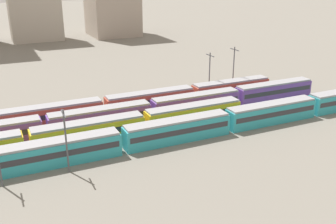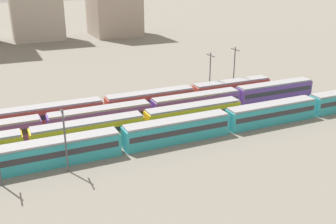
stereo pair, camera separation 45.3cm
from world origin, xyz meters
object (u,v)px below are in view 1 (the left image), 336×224
Objects in this scene: train_track_0 at (177,130)px; catenary_pole_0 at (66,138)px; catenary_pole_3 at (209,72)px; train_track_1 at (89,132)px; train_track_3 at (104,107)px; catenary_pole_1 at (234,67)px; train_track_2 at (151,110)px.

train_track_0 is 10.30× the size of catenary_pole_0.
train_track_1 is at bearing -156.28° from catenary_pole_3.
train_track_1 is at bearing -117.49° from train_track_3.
train_track_1 is at bearing -159.64° from catenary_pole_1.
train_track_1 is 32.80m from catenary_pole_3.
catenary_pole_1 is (23.44, 8.25, 3.79)m from train_track_2.
catenary_pole_1 is 6.39m from catenary_pole_3.
catenary_pole_0 reaches higher than train_track_0.
catenary_pole_1 is at bearing 19.38° from train_track_2.
catenary_pole_1 reaches higher than train_track_3.
train_track_1 is 5.43× the size of catenary_pole_1.
catenary_pole_1 is at bearing 5.64° from train_track_3.
catenary_pole_3 is (17.06, 7.92, 3.45)m from train_track_2.
catenary_pole_3 is (24.45, 2.72, 3.45)m from train_track_3.
train_track_0 is 1.25× the size of train_track_3.
train_track_2 is 7.77× the size of catenary_pole_3.
catenary_pole_0 is at bearing -121.43° from train_track_1.
catenary_pole_3 is at bearing 31.40° from catenary_pole_0.
train_track_2 is at bearing 91.81° from train_track_0.
catenary_pole_3 is at bearing 47.59° from train_track_0.
train_track_3 is (-7.71, 15.60, 0.00)m from train_track_0.
train_track_2 is 1.00× the size of train_track_3.
train_track_2 is (-0.33, 10.40, 0.00)m from train_track_0.
train_track_2 is 19.13m from catenary_pole_3.
catenary_pole_1 reaches higher than train_track_0.
train_track_1 is 5.80× the size of catenary_pole_3.
train_track_3 is at bearing 116.31° from train_track_0.
train_track_0 is 1.68× the size of train_track_1.
catenary_pole_3 reaches higher than train_track_1.
train_track_3 is at bearing -174.36° from catenary_pole_1.
train_track_0 is 9.73× the size of catenary_pole_3.
train_track_3 is 24.84m from catenary_pole_3.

